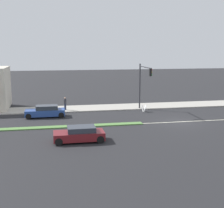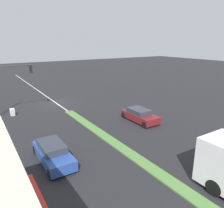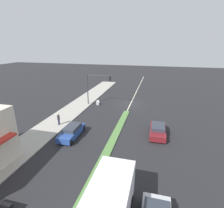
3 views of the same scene
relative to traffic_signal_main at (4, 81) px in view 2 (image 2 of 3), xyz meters
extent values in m
plane|color=#232326|center=(-6.12, 15.89, -3.90)|extent=(160.00, 160.00, 0.00)
cube|color=beige|center=(-6.12, -2.11, -3.90)|extent=(0.16, 60.00, 0.01)
cylinder|color=#333338|center=(-0.82, 0.01, 1.52)|extent=(4.50, 0.12, 0.12)
cube|color=black|center=(-2.77, 0.01, 1.07)|extent=(0.28, 0.24, 0.84)
sphere|color=red|center=(-2.77, -0.12, 1.34)|extent=(0.18, 0.18, 0.18)
sphere|color=gold|center=(-2.77, -0.12, 1.07)|extent=(0.18, 0.18, 0.18)
sphere|color=green|center=(-2.77, -0.12, 0.80)|extent=(0.18, 0.18, 0.18)
cube|color=silver|center=(-0.41, -0.18, -3.47)|extent=(0.45, 0.21, 0.84)
cube|color=silver|center=(-0.41, 0.14, -3.47)|extent=(0.45, 0.21, 0.84)
cylinder|color=black|center=(-7.24, 19.55, -3.45)|extent=(0.28, 0.90, 0.90)
cube|color=maroon|center=(-11.12, 8.75, -3.40)|extent=(1.84, 4.16, 0.66)
cube|color=#2D333D|center=(-11.12, 8.54, -2.85)|extent=(1.56, 2.29, 0.43)
cylinder|color=black|center=(-11.94, 10.42, -3.58)|extent=(0.22, 0.63, 0.63)
cylinder|color=black|center=(-10.31, 10.42, -3.58)|extent=(0.22, 0.63, 0.63)
cylinder|color=black|center=(-11.94, 7.08, -3.58)|extent=(0.22, 0.63, 0.63)
cylinder|color=black|center=(-10.31, 7.08, -3.58)|extent=(0.22, 0.63, 0.63)
cube|color=#284793|center=(-1.12, 11.68, -3.38)|extent=(1.71, 4.34, 0.69)
cube|color=#2D333D|center=(-1.12, 11.47, -2.81)|extent=(1.46, 2.39, 0.46)
cylinder|color=black|center=(-1.88, 13.44, -3.58)|extent=(0.22, 0.63, 0.63)
cylinder|color=black|center=(-0.37, 13.44, -3.58)|extent=(0.22, 0.63, 0.63)
cylinder|color=black|center=(-1.88, 9.92, -3.58)|extent=(0.22, 0.63, 0.63)
cylinder|color=black|center=(-0.37, 9.92, -3.58)|extent=(0.22, 0.63, 0.63)
camera|label=1|loc=(-36.07, 10.75, 3.74)|focal=50.00mm
camera|label=2|loc=(2.64, 24.93, 4.01)|focal=35.00mm
camera|label=3|loc=(-10.47, 28.52, 6.65)|focal=28.00mm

